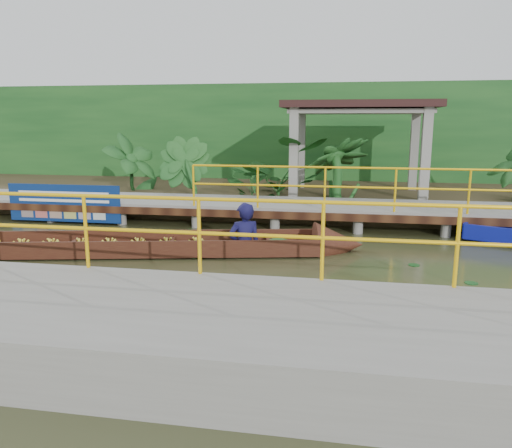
# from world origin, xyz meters

# --- Properties ---
(ground) EXTENTS (80.00, 80.00, 0.00)m
(ground) POSITION_xyz_m (0.00, 0.00, 0.00)
(ground) COLOR #31341A
(ground) RESTS_ON ground
(land_strip) EXTENTS (30.00, 8.00, 0.45)m
(land_strip) POSITION_xyz_m (0.00, 7.50, 0.23)
(land_strip) COLOR #362E1B
(land_strip) RESTS_ON ground
(far_dock) EXTENTS (16.00, 2.06, 1.66)m
(far_dock) POSITION_xyz_m (0.02, 3.43, 0.48)
(far_dock) COLOR gray
(far_dock) RESTS_ON ground
(near_dock) EXTENTS (18.00, 2.40, 1.73)m
(near_dock) POSITION_xyz_m (1.00, -4.20, 0.30)
(near_dock) COLOR gray
(near_dock) RESTS_ON ground
(pavilion) EXTENTS (4.40, 3.00, 3.00)m
(pavilion) POSITION_xyz_m (3.00, 6.30, 2.82)
(pavilion) COLOR gray
(pavilion) RESTS_ON ground
(foliage_backdrop) EXTENTS (30.00, 0.80, 4.00)m
(foliage_backdrop) POSITION_xyz_m (0.00, 10.00, 2.00)
(foliage_backdrop) COLOR #16451B
(foliage_backdrop) RESTS_ON ground
(vendor_boat) EXTENTS (9.82, 2.98, 2.30)m
(vendor_boat) POSITION_xyz_m (-1.37, 0.07, 0.28)
(vendor_boat) COLOR #34130E
(vendor_boat) RESTS_ON ground
(blue_banner) EXTENTS (3.10, 0.04, 0.97)m
(blue_banner) POSITION_xyz_m (-4.47, 2.48, 0.56)
(blue_banner) COLOR navy
(blue_banner) RESTS_ON ground
(tropical_plants) EXTENTS (14.65, 1.65, 2.06)m
(tropical_plants) POSITION_xyz_m (2.25, 5.30, 1.48)
(tropical_plants) COLOR #16451B
(tropical_plants) RESTS_ON ground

